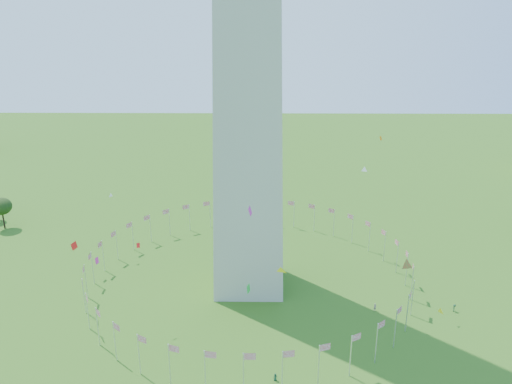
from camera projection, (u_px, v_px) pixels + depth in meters
flag_ring at (249, 269)px, 126.83m from camera, size 80.24×80.24×9.00m
kites_aloft at (292, 264)px, 98.90m from camera, size 104.86×81.65×35.81m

